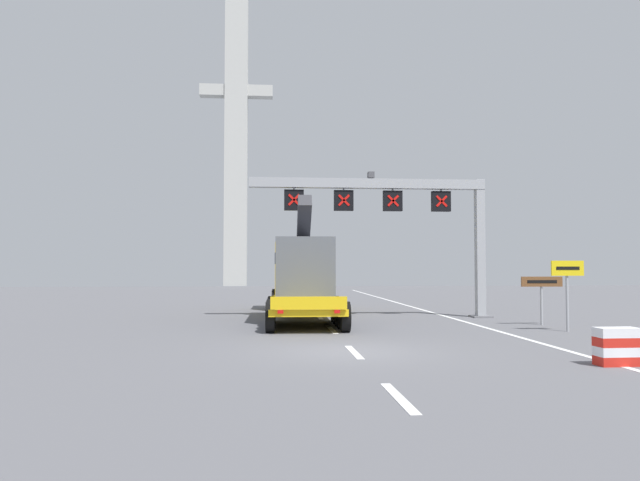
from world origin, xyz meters
The scene contains 9 objects.
ground centered at (0.00, 0.00, 0.00)m, with size 112.00×112.00×0.00m, color #5B5B60.
lane_markings centered at (0.21, 20.15, 0.01)m, with size 0.20×54.91×0.01m.
edge_line_right centered at (6.20, 12.00, 0.01)m, with size 0.20×63.00×0.01m, color silver.
overhead_lane_gantry centered at (3.84, 10.75, 5.18)m, with size 11.20×0.90×6.73m.
heavy_haul_truck_yellow centered at (-0.59, 12.33, 1.99)m, with size 3.23×14.10×5.30m.
exit_sign_yellow centered at (8.72, 4.46, 1.91)m, with size 1.22×0.15×2.57m.
tourist_info_sign_brown centered at (8.87, 6.89, 1.51)m, with size 1.72×0.15×1.95m.
crash_barrier_striped centered at (6.17, -2.92, 0.45)m, with size 1.01×0.52×0.90m.
bridge_pylon_distant centered at (-6.29, 58.40, 19.88)m, with size 9.00×2.00×38.97m.
Camera 1 is at (-2.11, -16.84, 2.36)m, focal length 34.06 mm.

